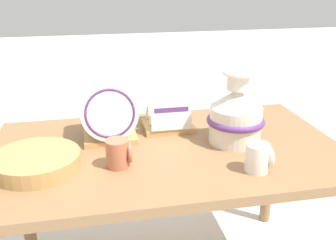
# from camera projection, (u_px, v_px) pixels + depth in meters

# --- Properties ---
(display_table) EXTENTS (1.31, 0.77, 0.64)m
(display_table) POSITION_uv_depth(u_px,v_px,m) (168.00, 165.00, 1.51)
(display_table) COLOR olive
(display_table) RESTS_ON ground_plane
(ceramic_vase) EXTENTS (0.22, 0.22, 0.28)m
(ceramic_vase) POSITION_uv_depth(u_px,v_px,m) (236.00, 114.00, 1.48)
(ceramic_vase) COLOR silver
(ceramic_vase) RESTS_ON display_table
(dish_rack_round_plates) EXTENTS (0.22, 0.18, 0.24)m
(dish_rack_round_plates) POSITION_uv_depth(u_px,v_px,m) (109.00, 116.00, 1.51)
(dish_rack_round_plates) COLOR tan
(dish_rack_round_plates) RESTS_ON display_table
(dish_rack_square_plates) EXTENTS (0.20, 0.17, 0.19)m
(dish_rack_square_plates) POSITION_uv_depth(u_px,v_px,m) (168.00, 116.00, 1.64)
(dish_rack_square_plates) COLOR tan
(dish_rack_square_plates) RESTS_ON display_table
(wicker_charger_stack) EXTENTS (0.29, 0.29, 0.05)m
(wicker_charger_stack) POSITION_uv_depth(u_px,v_px,m) (36.00, 162.00, 1.31)
(wicker_charger_stack) COLOR tan
(wicker_charger_stack) RESTS_ON display_table
(mug_cream_glaze) EXTENTS (0.09, 0.08, 0.10)m
(mug_cream_glaze) POSITION_uv_depth(u_px,v_px,m) (258.00, 158.00, 1.29)
(mug_cream_glaze) COLOR silver
(mug_cream_glaze) RESTS_ON display_table
(mug_terracotta_glaze) EXTENTS (0.09, 0.08, 0.10)m
(mug_terracotta_glaze) POSITION_uv_depth(u_px,v_px,m) (119.00, 153.00, 1.32)
(mug_terracotta_glaze) COLOR #B76647
(mug_terracotta_glaze) RESTS_ON display_table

